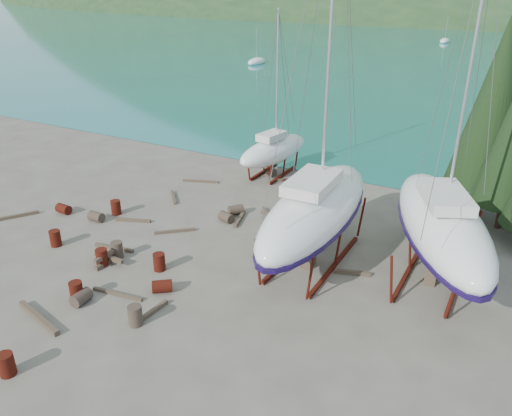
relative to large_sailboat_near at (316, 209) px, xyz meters
The scene contains 42 objects.
ground 6.52m from the large_sailboat_near, 144.52° to the right, with size 600.00×600.00×0.00m, color #594F46.
far_house_left 197.52m from the large_sailboat_near, 109.14° to the left, with size 6.60×5.60×5.60m.
far_house_center 188.24m from the large_sailboat_near, 97.56° to the left, with size 6.60×5.60×5.60m.
cypress_back_left 12.87m from the large_sailboat_near, 59.53° to the left, with size 4.14×4.14×11.50m.
moored_boat_left 66.47m from the large_sailboat_near, 121.55° to the left, with size 2.00×5.00×6.05m.
moored_boat_far 107.40m from the large_sailboat_near, 96.82° to the left, with size 2.00×5.00×6.05m.
large_sailboat_near is the anchor object (origin of this frame).
large_sailboat_far 5.77m from the large_sailboat_near, 14.18° to the left, with size 7.54×11.38×17.47m.
small_sailboat_shore 12.53m from the large_sailboat_near, 126.56° to the left, with size 3.37×7.35×11.32m.
worker 2.67m from the large_sailboat_near, 116.07° to the left, with size 0.65×0.43×1.79m, color navy.
drum_0 13.82m from the large_sailboat_near, 157.58° to the right, with size 0.58×0.58×0.88m, color #601B10.
drum_1 11.39m from the large_sailboat_near, 131.75° to the right, with size 0.58×0.58×0.88m, color #2D2823.
drum_2 15.81m from the large_sailboat_near, behind, with size 0.58×0.58×0.88m, color #601B10.
drum_3 14.40m from the large_sailboat_near, 116.61° to the right, with size 0.58×0.58×0.88m, color #601B10.
drum_4 6.61m from the large_sailboat_near, 118.87° to the left, with size 0.58×0.58×0.88m, color #601B10.
drum_6 3.66m from the large_sailboat_near, 162.60° to the left, with size 0.58×0.58×0.88m, color #601B10.
drum_8 12.85m from the large_sailboat_near, behind, with size 0.58×0.58×0.88m, color #601B10.
drum_9 6.95m from the large_sailboat_near, 164.76° to the left, with size 0.58×0.58×0.88m, color #2D2823.
drum_10 10.76m from the large_sailboat_near, 148.54° to the right, with size 0.58×0.58×0.88m, color #601B10.
drum_11 7.36m from the large_sailboat_near, 155.50° to the left, with size 0.58×0.58×0.88m, color #2D2823.
drum_12 8.05m from the large_sailboat_near, 129.64° to the right, with size 0.58×0.58×0.88m, color #601B10.
drum_13 11.54m from the large_sailboat_near, 133.51° to the right, with size 0.58×0.58×0.88m, color #601B10.
drum_14 7.99m from the large_sailboat_near, 144.34° to the right, with size 0.58×0.58×0.88m, color #601B10.
drum_15 13.32m from the large_sailboat_near, behind, with size 0.58×0.58×0.88m, color #2D2823.
drum_16 10.21m from the large_sailboat_near, 152.75° to the right, with size 0.58×0.58×0.88m, color #2D2823.
drum_17 9.64m from the large_sailboat_near, 117.47° to the right, with size 0.58×0.58×0.88m, color #2D2823.
timber_1 3.56m from the large_sailboat_near, ahead, with size 0.19×1.69×0.19m, color brown.
timber_3 9.98m from the large_sailboat_near, 132.23° to the right, with size 0.15×2.56×0.15m, color brown.
timber_4 11.39m from the large_sailboat_near, behind, with size 0.17×2.11×0.17m, color brown.
timber_6 9.82m from the large_sailboat_near, 111.55° to the left, with size 0.19×1.78×0.19m, color brown.
timber_7 8.87m from the large_sailboat_near, 119.97° to the right, with size 0.17×1.64×0.17m, color brown.
timber_8 6.66m from the large_sailboat_near, 158.45° to the left, with size 0.19×2.09×0.19m, color brown.
timber_9 11.55m from the large_sailboat_near, 122.23° to the left, with size 0.15×2.21×0.15m, color brown.
timber_10 5.97m from the large_sailboat_near, 141.78° to the left, with size 0.16×2.98×0.16m, color brown.
timber_11 8.53m from the large_sailboat_near, behind, with size 0.15×2.29×0.15m, color brown.
timber_12 10.77m from the large_sailboat_near, 157.46° to the right, with size 0.17×2.29×0.17m, color brown.
timber_14 18.15m from the large_sailboat_near, 167.23° to the right, with size 0.18×2.59×0.18m, color brown.
timber_15 13.08m from the large_sailboat_near, 151.15° to the left, with size 0.15×2.55×0.15m, color brown.
timber_16 13.14m from the large_sailboat_near, 128.69° to the right, with size 0.23×3.11×0.23m, color brown.
timber_17 11.78m from the large_sailboat_near, 165.13° to the left, with size 0.16×2.14×0.16m, color brown.
timber_pile_fore 10.53m from the large_sailboat_near, 149.67° to the right, with size 1.80×1.80×0.60m.
timber_pile_aft 5.66m from the large_sailboat_near, 139.58° to the left, with size 1.80×1.80×0.60m.
Camera 1 is at (12.88, -17.02, 12.80)m, focal length 35.00 mm.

